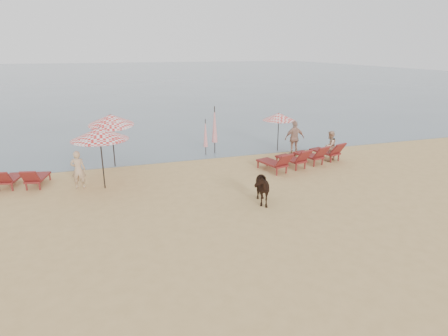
# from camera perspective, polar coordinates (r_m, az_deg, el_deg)

# --- Properties ---
(ground) EXTENTS (120.00, 120.00, 0.00)m
(ground) POSITION_cam_1_polar(r_m,az_deg,el_deg) (10.87, 8.33, -13.33)
(ground) COLOR tan
(ground) RESTS_ON ground
(sea) EXTENTS (160.00, 140.00, 0.06)m
(sea) POSITION_cam_1_polar(r_m,az_deg,el_deg) (88.56, -15.49, 13.60)
(sea) COLOR #51606B
(sea) RESTS_ON ground
(lounger_cluster_left) EXTENTS (3.09, 2.21, 0.62)m
(lounger_cluster_left) POSITION_cam_1_polar(r_m,az_deg,el_deg) (17.95, -30.00, -1.35)
(lounger_cluster_left) COLOR maroon
(lounger_cluster_left) RESTS_ON ground
(lounger_cluster_right) EXTENTS (4.71, 2.98, 0.69)m
(lounger_cluster_right) POSITION_cam_1_polar(r_m,az_deg,el_deg) (18.91, 12.02, 1.77)
(lounger_cluster_right) COLOR maroon
(lounger_cluster_right) RESTS_ON ground
(umbrella_open_left_a) EXTENTS (2.27, 2.27, 2.58)m
(umbrella_open_left_a) POSITION_cam_1_polar(r_m,az_deg,el_deg) (15.80, -18.45, 4.97)
(umbrella_open_left_a) COLOR black
(umbrella_open_left_a) RESTS_ON ground
(umbrella_open_left_b) EXTENTS (2.12, 2.16, 2.71)m
(umbrella_open_left_b) POSITION_cam_1_polar(r_m,az_deg,el_deg) (18.66, -16.86, 7.06)
(umbrella_open_left_b) COLOR black
(umbrella_open_left_b) RESTS_ON ground
(umbrella_open_right) EXTENTS (1.79, 1.79, 2.18)m
(umbrella_open_right) POSITION_cam_1_polar(r_m,az_deg,el_deg) (21.08, 8.36, 7.75)
(umbrella_open_right) COLOR black
(umbrella_open_right) RESTS_ON ground
(umbrella_closed_left) EXTENTS (0.32, 0.32, 2.61)m
(umbrella_closed_left) POSITION_cam_1_polar(r_m,az_deg,el_deg) (20.46, -1.44, 6.61)
(umbrella_closed_left) COLOR black
(umbrella_closed_left) RESTS_ON ground
(umbrella_closed_right) EXTENTS (0.24, 0.24, 2.00)m
(umbrella_closed_right) POSITION_cam_1_polar(r_m,az_deg,el_deg) (20.14, -2.84, 5.32)
(umbrella_closed_right) COLOR black
(umbrella_closed_right) RESTS_ON ground
(cow) EXTENTS (0.95, 1.65, 1.31)m
(cow) POSITION_cam_1_polar(r_m,az_deg,el_deg) (14.05, 5.37, -2.80)
(cow) COLOR black
(cow) RESTS_ON ground
(beachgoer_left) EXTENTS (0.63, 0.46, 1.60)m
(beachgoer_left) POSITION_cam_1_polar(r_m,az_deg,el_deg) (16.55, -21.33, -0.24)
(beachgoer_left) COLOR tan
(beachgoer_left) RESTS_ON ground
(beachgoer_right_a) EXTENTS (0.94, 0.86, 1.57)m
(beachgoer_right_a) POSITION_cam_1_polar(r_m,az_deg,el_deg) (19.97, 15.83, 3.24)
(beachgoer_right_a) COLOR tan
(beachgoer_right_a) RESTS_ON ground
(beachgoer_right_b) EXTENTS (1.14, 0.53, 1.89)m
(beachgoer_right_b) POSITION_cam_1_polar(r_m,az_deg,el_deg) (20.56, 10.69, 4.48)
(beachgoer_right_b) COLOR tan
(beachgoer_right_b) RESTS_ON ground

